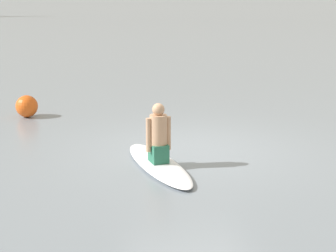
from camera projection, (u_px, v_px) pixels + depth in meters
name	position (u px, v px, depth m)	size (l,w,h in m)	color
ground_plane	(193.00, 150.00, 10.94)	(400.00, 400.00, 0.00)	gray
surfboard	(159.00, 164.00, 9.93)	(2.68, 0.65, 0.10)	white
person_paddler	(158.00, 136.00, 9.80)	(0.45, 0.36, 1.03)	#26664C
buoy_marker	(27.00, 106.00, 13.51)	(0.52, 0.52, 0.52)	#E55919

